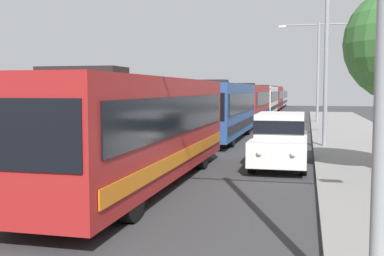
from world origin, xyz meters
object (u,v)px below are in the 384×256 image
at_px(bus_lead, 140,127).
at_px(bus_fourth_in_line, 263,100).
at_px(bus_rear, 272,98).
at_px(white_suv, 280,138).
at_px(streetlamp_mid, 327,30).
at_px(box_truck_oncoming, 254,96).
at_px(bus_second_in_line, 221,109).
at_px(bus_tail_end, 278,96).
at_px(bus_middle, 248,103).
at_px(streetlamp_far, 318,60).

distance_m(bus_lead, bus_fourth_in_line, 37.87).
xyz_separation_m(bus_fourth_in_line, bus_rear, (0.00, 12.97, 0.00)).
xyz_separation_m(white_suv, streetlamp_mid, (1.70, 5.54, 4.39)).
relative_size(bus_fourth_in_line, box_truck_oncoming, 1.44).
xyz_separation_m(bus_lead, bus_second_in_line, (-0.00, 12.97, -0.00)).
distance_m(bus_second_in_line, bus_tail_end, 50.43).
relative_size(bus_second_in_line, white_suv, 2.22).
xyz_separation_m(bus_tail_end, streetlamp_mid, (5.40, -53.53, 3.73)).
bearing_deg(bus_second_in_line, bus_rear, 90.00).
height_order(bus_lead, bus_middle, same).
bearing_deg(white_suv, streetlamp_mid, 72.94).
relative_size(bus_tail_end, streetlamp_far, 1.51).
xyz_separation_m(bus_middle, box_truck_oncoming, (-3.30, 34.64, 0.02)).
bearing_deg(bus_lead, bus_tail_end, 90.00).
relative_size(bus_fourth_in_line, streetlamp_far, 1.40).
bearing_deg(bus_middle, white_suv, -79.90).
relative_size(bus_middle, bus_tail_end, 0.97).
distance_m(bus_second_in_line, white_suv, 9.42).
bearing_deg(bus_fourth_in_line, bus_middle, -90.00).
xyz_separation_m(bus_lead, bus_middle, (0.00, 25.10, 0.00)).
xyz_separation_m(bus_lead, streetlamp_mid, (5.40, 9.87, 3.73)).
xyz_separation_m(bus_lead, bus_rear, (0.00, 50.84, 0.00)).
xyz_separation_m(bus_tail_end, box_truck_oncoming, (-3.30, -3.66, 0.02)).
bearing_deg(bus_middle, bus_fourth_in_line, 90.00).
relative_size(bus_second_in_line, streetlamp_far, 1.39).
relative_size(bus_rear, streetlamp_far, 1.48).
bearing_deg(bus_second_in_line, white_suv, -66.83).
bearing_deg(box_truck_oncoming, bus_middle, -84.55).
height_order(white_suv, streetlamp_mid, streetlamp_mid).
relative_size(bus_lead, streetlamp_far, 1.46).
height_order(bus_second_in_line, bus_tail_end, same).
bearing_deg(box_truck_oncoming, bus_fourth_in_line, -81.42).
height_order(bus_lead, bus_fourth_in_line, same).
bearing_deg(bus_fourth_in_line, box_truck_oncoming, 98.58).
bearing_deg(bus_rear, streetlamp_far, -77.30).
xyz_separation_m(bus_lead, streetlamp_far, (5.40, 26.89, 3.39)).
distance_m(bus_lead, streetlamp_far, 27.64).
distance_m(bus_fourth_in_line, bus_tail_end, 25.53).
bearing_deg(bus_tail_end, bus_middle, -90.00).
relative_size(white_suv, streetlamp_far, 0.63).
xyz_separation_m(bus_middle, white_suv, (3.70, -20.77, -0.66)).
xyz_separation_m(bus_second_in_line, streetlamp_far, (5.40, 13.92, 3.39)).
height_order(bus_middle, white_suv, bus_middle).
xyz_separation_m(bus_fourth_in_line, bus_tail_end, (0.00, 25.53, 0.00)).
bearing_deg(bus_middle, bus_rear, 90.00).
distance_m(box_truck_oncoming, streetlamp_mid, 50.76).
bearing_deg(bus_tail_end, bus_rear, -90.00).
bearing_deg(streetlamp_far, streetlamp_mid, -90.00).
xyz_separation_m(bus_tail_end, streetlamp_far, (5.40, -36.51, 3.39)).
relative_size(bus_middle, box_truck_oncoming, 1.50).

